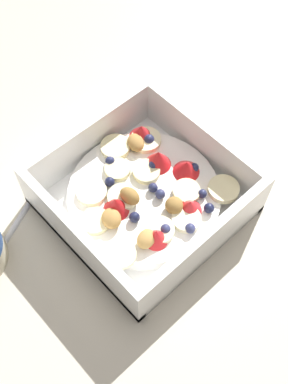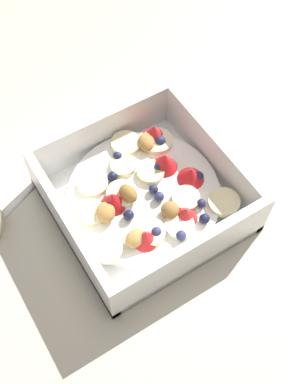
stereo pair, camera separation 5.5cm
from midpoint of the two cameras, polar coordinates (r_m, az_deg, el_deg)
name	(u,v)px [view 2 (the right image)]	position (r m, az deg, el deg)	size (l,w,h in m)	color
ground_plane	(143,191)	(0.58, 2.58, -0.05)	(2.40, 2.40, 0.00)	beige
fruit_bowl	(145,195)	(0.55, 2.92, -0.59)	(0.20, 0.20, 0.07)	white
spoon	(67,149)	(0.62, -6.59, 4.86)	(0.09, 0.17, 0.01)	silver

